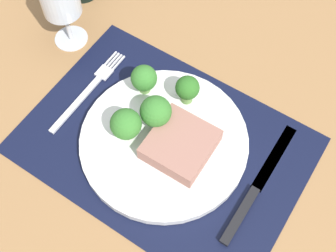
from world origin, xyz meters
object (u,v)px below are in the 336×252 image
object	(u,v)px
steak	(179,147)
fork	(89,90)
knife	(254,192)
wine_glass	(60,0)
plate	(164,141)

from	to	relation	value
steak	fork	bearing A→B (deg)	174.49
knife	wine_glass	bearing A→B (deg)	165.43
plate	knife	bearing A→B (deg)	1.90
steak	fork	xyz separation A→B (cm)	(-19.56, 1.89, -2.80)
fork	knife	xyz separation A→B (cm)	(32.53, -0.89, 0.05)
plate	wine_glass	world-z (taller)	wine_glass
steak	fork	world-z (taller)	steak
fork	knife	world-z (taller)	knife
plate	steak	world-z (taller)	steak
knife	wine_glass	size ratio (longest dim) A/B	1.61
knife	fork	bearing A→B (deg)	175.01
plate	fork	world-z (taller)	plate
steak	knife	distance (cm)	13.29
wine_glass	plate	bearing A→B (deg)	-18.55
knife	plate	bearing A→B (deg)	178.48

